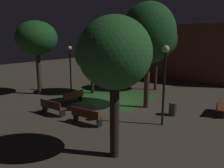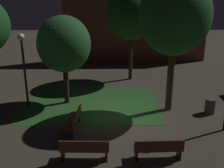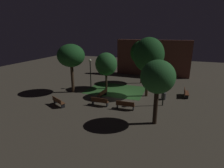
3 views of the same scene
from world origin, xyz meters
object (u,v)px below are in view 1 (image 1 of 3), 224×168
at_px(bench_front_right, 72,97).
at_px(lamp_post_path_center, 70,60).
at_px(bench_lawn_edge, 222,106).
at_px(tree_right_canopy, 37,39).
at_px(tree_back_right, 115,54).
at_px(bench_by_lamp, 86,116).
at_px(tree_lawn_side, 157,40).
at_px(lamp_post_plaza_west, 165,71).
at_px(trash_bin, 173,109).
at_px(tree_tall_center, 148,34).
at_px(bench_back_row, 52,107).
at_px(tree_left_canopy, 92,54).

relative_size(bench_front_right, lamp_post_path_center, 0.47).
relative_size(bench_lawn_edge, tree_right_canopy, 0.31).
xyz_separation_m(tree_back_right, lamp_post_path_center, (-9.18, 6.82, -1.20)).
relative_size(bench_by_lamp, tree_right_canopy, 0.31).
relative_size(tree_lawn_side, lamp_post_plaza_west, 1.48).
relative_size(bench_by_lamp, trash_bin, 2.35).
relative_size(bench_front_right, tree_tall_center, 0.27).
xyz_separation_m(tree_lawn_side, tree_tall_center, (1.61, -5.19, 0.36)).
height_order(tree_back_right, lamp_post_path_center, tree_back_right).
xyz_separation_m(bench_back_row, tree_left_canopy, (-1.43, 5.48, 2.79)).
bearing_deg(tree_left_canopy, tree_back_right, -45.56).
bearing_deg(tree_back_right, tree_lawn_side, 106.13).
height_order(bench_lawn_edge, tree_lawn_side, tree_lawn_side).
bearing_deg(lamp_post_path_center, bench_front_right, -43.60).
bearing_deg(tree_left_canopy, tree_tall_center, -10.28).
xyz_separation_m(bench_by_lamp, tree_tall_center, (1.31, 4.49, 4.31)).
bearing_deg(lamp_post_path_center, lamp_post_plaza_west, -16.32).
bearing_deg(tree_back_right, lamp_post_plaza_west, 85.37).
xyz_separation_m(bench_by_lamp, lamp_post_plaza_west, (3.34, 2.23, 2.37)).
xyz_separation_m(bench_back_row, tree_lawn_side, (2.39, 9.68, 3.95)).
relative_size(tree_lawn_side, tree_right_canopy, 1.04).
distance_m(tree_back_right, trash_bin, 6.80).
relative_size(lamp_post_path_center, trash_bin, 5.05).
height_order(tree_back_right, tree_right_canopy, tree_right_canopy).
height_order(bench_back_row, tree_tall_center, tree_tall_center).
distance_m(bench_by_lamp, tree_lawn_side, 10.46).
height_order(tree_lawn_side, tree_back_right, tree_lawn_side).
relative_size(bench_lawn_edge, lamp_post_plaza_west, 0.43).
xyz_separation_m(tree_right_canopy, trash_bin, (10.83, 1.21, -4.12)).
bearing_deg(bench_lawn_edge, lamp_post_plaza_west, -122.47).
distance_m(bench_by_lamp, bench_front_right, 4.09).
bearing_deg(tree_right_canopy, trash_bin, 6.35).
xyz_separation_m(tree_right_canopy, lamp_post_path_center, (1.36, 2.21, -1.80)).
bearing_deg(tree_right_canopy, tree_lawn_side, 43.63).
xyz_separation_m(bench_by_lamp, bench_lawn_edge, (5.64, 5.84, 0.00)).
bearing_deg(bench_lawn_edge, bench_front_right, -158.70).
relative_size(tree_back_right, tree_right_canopy, 0.89).
distance_m(tree_tall_center, lamp_post_plaza_west, 3.60).
relative_size(bench_lawn_edge, lamp_post_path_center, 0.46).
xyz_separation_m(tree_back_right, tree_right_canopy, (-10.54, 4.60, 0.60)).
bearing_deg(tree_right_canopy, tree_tall_center, 10.85).
bearing_deg(lamp_post_plaza_west, lamp_post_path_center, 163.68).
height_order(bench_front_right, trash_bin, bench_front_right).
height_order(tree_lawn_side, lamp_post_plaza_west, tree_lawn_side).
distance_m(bench_front_right, lamp_post_path_center, 4.47).
height_order(bench_lawn_edge, tree_tall_center, tree_tall_center).
xyz_separation_m(bench_back_row, bench_lawn_edge, (8.34, 5.84, 0.00)).
xyz_separation_m(bench_front_right, tree_back_right, (6.37, -4.14, 3.43)).
bearing_deg(lamp_post_path_center, bench_lawn_edge, 4.02).
xyz_separation_m(tree_tall_center, tree_left_canopy, (-5.43, 0.98, -1.52)).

